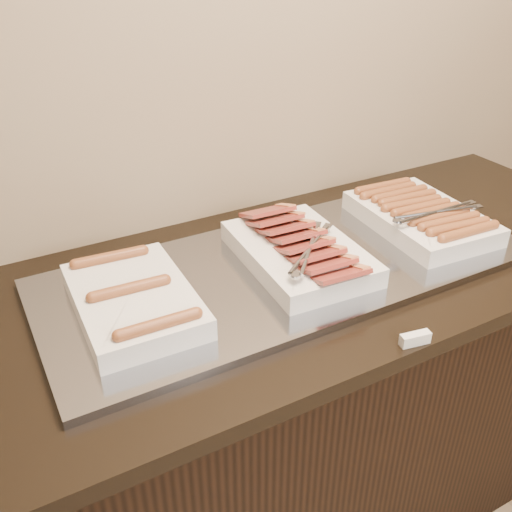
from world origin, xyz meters
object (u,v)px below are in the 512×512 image
at_px(warming_tray, 289,268).
at_px(dish_left, 133,299).
at_px(counter, 284,404).
at_px(dish_right, 421,216).
at_px(dish_center, 299,251).

relative_size(warming_tray, dish_left, 3.34).
bearing_deg(dish_left, counter, 1.78).
bearing_deg(warming_tray, dish_left, 180.00).
bearing_deg(dish_left, dish_right, 1.54).
bearing_deg(dish_center, dish_right, 3.40).
bearing_deg(dish_left, dish_center, 1.28).
distance_m(dish_left, dish_right, 0.81).
relative_size(dish_center, dish_right, 1.02).
bearing_deg(dish_center, counter, 175.24).
relative_size(counter, dish_left, 5.74).
distance_m(counter, dish_left, 0.63).
bearing_deg(counter, dish_left, 180.00).
distance_m(counter, dish_right, 0.65).
xyz_separation_m(warming_tray, dish_right, (0.42, -0.00, 0.04)).
xyz_separation_m(dish_left, dish_right, (0.81, -0.00, 0.01)).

